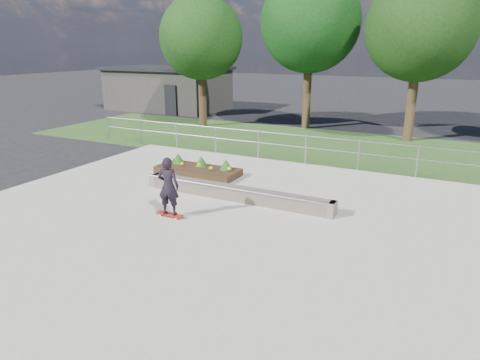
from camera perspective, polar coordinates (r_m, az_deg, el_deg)
name	(u,v)px	position (r m, az deg, el deg)	size (l,w,h in m)	color
ground	(204,240)	(10.33, -4.79, -7.91)	(120.00, 120.00, 0.00)	black
grass_verge	(330,147)	(20.05, 11.86, 4.35)	(30.00, 8.00, 0.02)	#28481C
concrete_slab	(204,238)	(10.32, -4.80, -7.76)	(15.00, 15.00, 0.06)	#A7A194
fence	(306,146)	(16.60, 8.79, 4.53)	(20.06, 0.06, 1.20)	#97999F
building	(168,88)	(32.24, -9.53, 12.01)	(8.40, 5.40, 3.00)	#2D2B28
tree_far_left	(201,38)	(24.62, -5.22, 18.37)	(4.55, 4.55, 7.15)	#311F13
tree_mid_left	(310,22)	(24.14, 9.35, 20.03)	(5.25, 5.25, 8.25)	#312313
tree_mid_right	(420,27)	(22.02, 22.90, 18.26)	(4.90, 4.90, 7.70)	#382416
grind_ledge	(235,193)	(12.63, -0.62, -1.76)	(6.00, 0.44, 0.43)	brown
planter_bed	(199,169)	(15.25, -5.55, 1.47)	(3.00, 1.20, 0.61)	black
skateboarder	(168,187)	(11.30, -9.53, -0.87)	(0.80, 0.50, 1.64)	white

